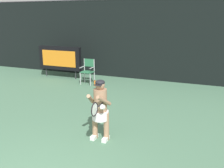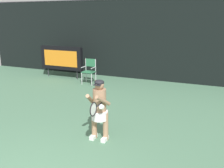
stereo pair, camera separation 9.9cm
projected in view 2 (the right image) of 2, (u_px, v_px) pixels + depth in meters
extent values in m
cube|color=black|center=(148.00, 41.00, 11.12)|extent=(18.00, 0.12, 3.60)
cube|color=black|center=(62.00, 58.00, 11.72)|extent=(2.20, 0.20, 1.10)
cube|color=orange|center=(60.00, 58.00, 11.62)|extent=(1.80, 0.01, 0.75)
cylinder|color=#2D2D33|center=(48.00, 72.00, 12.22)|extent=(0.05, 0.05, 0.40)
cylinder|color=#2D2D33|center=(77.00, 75.00, 11.61)|extent=(0.05, 0.05, 0.40)
cylinder|color=#B7B7BC|center=(82.00, 79.00, 10.67)|extent=(0.04, 0.04, 0.52)
cylinder|color=#B7B7BC|center=(92.00, 80.00, 10.49)|extent=(0.04, 0.04, 0.52)
cylinder|color=#B7B7BC|center=(86.00, 77.00, 11.03)|extent=(0.04, 0.04, 0.52)
cylinder|color=#B7B7BC|center=(96.00, 78.00, 10.85)|extent=(0.04, 0.04, 0.52)
cube|color=#296643|center=(89.00, 72.00, 10.69)|extent=(0.52, 0.44, 0.03)
cylinder|color=#B7B7BC|center=(86.00, 65.00, 10.88)|extent=(0.04, 0.04, 0.56)
cylinder|color=#B7B7BC|center=(96.00, 66.00, 10.71)|extent=(0.04, 0.04, 0.56)
cube|color=#296643|center=(91.00, 63.00, 10.77)|extent=(0.48, 0.02, 0.34)
cylinder|color=#B7B7BC|center=(84.00, 67.00, 10.72)|extent=(0.04, 0.44, 0.04)
cylinder|color=#B7B7BC|center=(93.00, 68.00, 10.54)|extent=(0.04, 0.44, 0.04)
cylinder|color=orange|center=(96.00, 83.00, 10.47)|extent=(0.07, 0.07, 0.24)
cylinder|color=black|center=(96.00, 80.00, 10.44)|extent=(0.03, 0.03, 0.03)
cube|color=white|center=(94.00, 137.00, 5.96)|extent=(0.11, 0.26, 0.09)
cube|color=white|center=(105.00, 139.00, 5.85)|extent=(0.11, 0.26, 0.09)
cylinder|color=#A37A5B|center=(94.00, 124.00, 5.92)|extent=(0.13, 0.13, 0.69)
cylinder|color=#A37A5B|center=(106.00, 126.00, 5.81)|extent=(0.13, 0.13, 0.69)
cylinder|color=silver|center=(100.00, 115.00, 5.80)|extent=(0.39, 0.39, 0.22)
cylinder|color=#A37A5B|center=(100.00, 101.00, 5.70)|extent=(0.31, 0.31, 0.56)
sphere|color=#A37A5B|center=(99.00, 85.00, 5.60)|extent=(0.22, 0.22, 0.22)
ellipsoid|color=black|center=(99.00, 82.00, 5.59)|extent=(0.22, 0.22, 0.12)
cube|color=black|center=(97.00, 85.00, 5.51)|extent=(0.17, 0.12, 0.02)
cylinder|color=#A37A5B|center=(90.00, 99.00, 5.60)|extent=(0.20, 0.49, 0.35)
cylinder|color=#A37A5B|center=(103.00, 101.00, 5.47)|extent=(0.20, 0.49, 0.35)
cylinder|color=white|center=(102.00, 107.00, 5.39)|extent=(0.13, 0.12, 0.12)
cylinder|color=black|center=(100.00, 105.00, 5.45)|extent=(0.03, 0.28, 0.03)
torus|color=black|center=(93.00, 109.00, 5.18)|extent=(0.02, 0.31, 0.31)
ellipsoid|color=silver|center=(93.00, 109.00, 5.18)|extent=(0.01, 0.26, 0.26)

